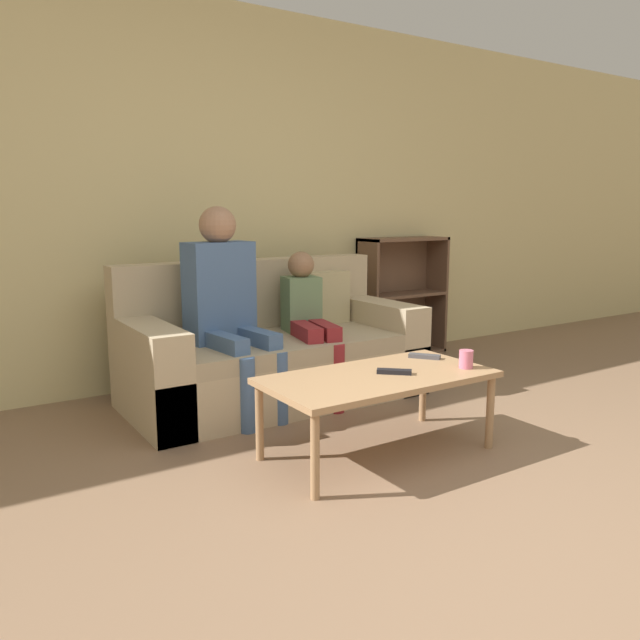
# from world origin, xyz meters

# --- Properties ---
(ground_plane) EXTENTS (22.00, 22.00, 0.00)m
(ground_plane) POSITION_xyz_m (0.00, 0.00, 0.00)
(ground_plane) COLOR #84664C
(wall_back) EXTENTS (12.00, 0.06, 2.60)m
(wall_back) POSITION_xyz_m (0.00, 2.91, 1.30)
(wall_back) COLOR beige
(wall_back) RESTS_ON ground_plane
(couch) EXTENTS (1.85, 0.88, 0.88)m
(couch) POSITION_xyz_m (0.11, 2.22, 0.29)
(couch) COLOR tan
(couch) RESTS_ON ground_plane
(bookshelf) EXTENTS (0.77, 0.28, 0.98)m
(bookshelf) POSITION_xyz_m (1.57, 2.76, 0.38)
(bookshelf) COLOR brown
(bookshelf) RESTS_ON ground_plane
(coffee_table) EXTENTS (1.14, 0.58, 0.41)m
(coffee_table) POSITION_xyz_m (0.09, 1.11, 0.37)
(coffee_table) COLOR #A87F56
(coffee_table) RESTS_ON ground_plane
(person_adult) EXTENTS (0.42, 0.64, 1.23)m
(person_adult) POSITION_xyz_m (-0.25, 2.15, 0.71)
(person_adult) COLOR #476693
(person_adult) RESTS_ON ground_plane
(person_child) EXTENTS (0.33, 0.64, 0.94)m
(person_child) POSITION_xyz_m (0.30, 2.09, 0.53)
(person_child) COLOR maroon
(person_child) RESTS_ON ground_plane
(cup_near) EXTENTS (0.07, 0.07, 0.09)m
(cup_near) POSITION_xyz_m (0.55, 0.97, 0.46)
(cup_near) COLOR pink
(cup_near) RESTS_ON coffee_table
(tv_remote_0) EXTENTS (0.16, 0.15, 0.02)m
(tv_remote_0) POSITION_xyz_m (0.17, 1.08, 0.42)
(tv_remote_0) COLOR black
(tv_remote_0) RESTS_ON coffee_table
(tv_remote_1) EXTENTS (0.14, 0.16, 0.02)m
(tv_remote_1) POSITION_xyz_m (0.51, 1.24, 0.42)
(tv_remote_1) COLOR #47474C
(tv_remote_1) RESTS_ON coffee_table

